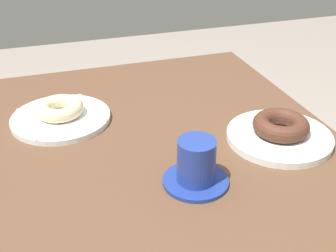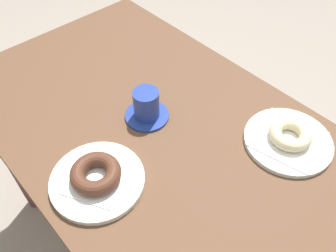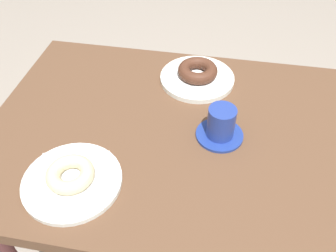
{
  "view_description": "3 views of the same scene",
  "coord_description": "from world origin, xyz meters",
  "px_view_note": "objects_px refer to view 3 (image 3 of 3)",
  "views": [
    {
      "loc": [
        -0.64,
        0.25,
        1.21
      ],
      "look_at": [
        0.11,
        0.01,
        0.76
      ],
      "focal_mm": 46.81,
      "sensor_mm": 36.0,
      "label": 1
    },
    {
      "loc": [
        0.51,
        -0.41,
        1.43
      ],
      "look_at": [
        0.07,
        -0.01,
        0.76
      ],
      "focal_mm": 37.36,
      "sensor_mm": 36.0,
      "label": 2
    },
    {
      "loc": [
        -0.01,
        0.67,
        1.39
      ],
      "look_at": [
        0.11,
        0.02,
        0.75
      ],
      "focal_mm": 38.42,
      "sensor_mm": 36.0,
      "label": 3
    }
  ],
  "objects_px": {
    "plate_sugar_ring": "(72,181)",
    "coffee_cup": "(221,125)",
    "donut_chocolate_ring": "(198,71)",
    "plate_chocolate_ring": "(197,78)",
    "donut_sugar_ring": "(70,174)"
  },
  "relations": [
    {
      "from": "donut_chocolate_ring",
      "to": "plate_sugar_ring",
      "type": "distance_m",
      "value": 0.5
    },
    {
      "from": "plate_sugar_ring",
      "to": "coffee_cup",
      "type": "xyz_separation_m",
      "value": [
        -0.32,
        -0.21,
        0.03
      ]
    },
    {
      "from": "donut_sugar_ring",
      "to": "donut_chocolate_ring",
      "type": "bearing_deg",
      "value": -118.01
    },
    {
      "from": "plate_chocolate_ring",
      "to": "coffee_cup",
      "type": "height_order",
      "value": "coffee_cup"
    },
    {
      "from": "donut_sugar_ring",
      "to": "coffee_cup",
      "type": "relative_size",
      "value": 0.89
    },
    {
      "from": "plate_sugar_ring",
      "to": "donut_sugar_ring",
      "type": "bearing_deg",
      "value": 90.0
    },
    {
      "from": "plate_chocolate_ring",
      "to": "coffee_cup",
      "type": "bearing_deg",
      "value": 110.93
    },
    {
      "from": "plate_chocolate_ring",
      "to": "donut_sugar_ring",
      "type": "xyz_separation_m",
      "value": [
        0.24,
        0.44,
        0.02
      ]
    },
    {
      "from": "plate_chocolate_ring",
      "to": "coffee_cup",
      "type": "distance_m",
      "value": 0.25
    },
    {
      "from": "plate_chocolate_ring",
      "to": "donut_sugar_ring",
      "type": "relative_size",
      "value": 2.06
    },
    {
      "from": "donut_chocolate_ring",
      "to": "plate_chocolate_ring",
      "type": "bearing_deg",
      "value": -90.0
    },
    {
      "from": "donut_chocolate_ring",
      "to": "plate_sugar_ring",
      "type": "relative_size",
      "value": 0.52
    },
    {
      "from": "donut_chocolate_ring",
      "to": "coffee_cup",
      "type": "xyz_separation_m",
      "value": [
        -0.09,
        0.23,
        0.0
      ]
    },
    {
      "from": "donut_sugar_ring",
      "to": "coffee_cup",
      "type": "height_order",
      "value": "coffee_cup"
    },
    {
      "from": "donut_sugar_ring",
      "to": "coffee_cup",
      "type": "xyz_separation_m",
      "value": [
        -0.32,
        -0.21,
        0.01
      ]
    }
  ]
}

